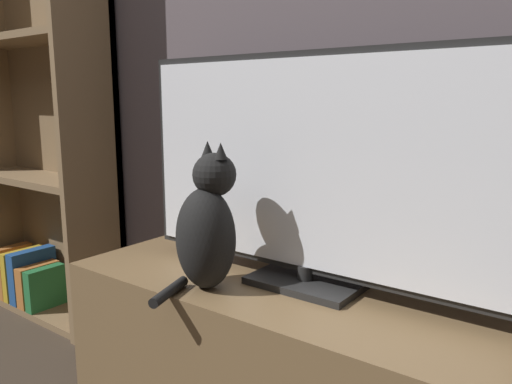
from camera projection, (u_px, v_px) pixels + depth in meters
The scene contains 4 objects.
tv_stand at pixel (274, 362), 1.44m from camera, with size 1.28×0.46×0.46m.
tv at pixel (308, 171), 1.34m from camera, with size 1.13×0.19×0.64m.
cat at pixel (208, 228), 1.37m from camera, with size 0.22×0.30×0.41m.
bookshelf at pixel (42, 133), 2.27m from camera, with size 0.84×0.28×1.86m.
Camera 1 is at (0.75, -0.15, 0.98)m, focal length 35.00 mm.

